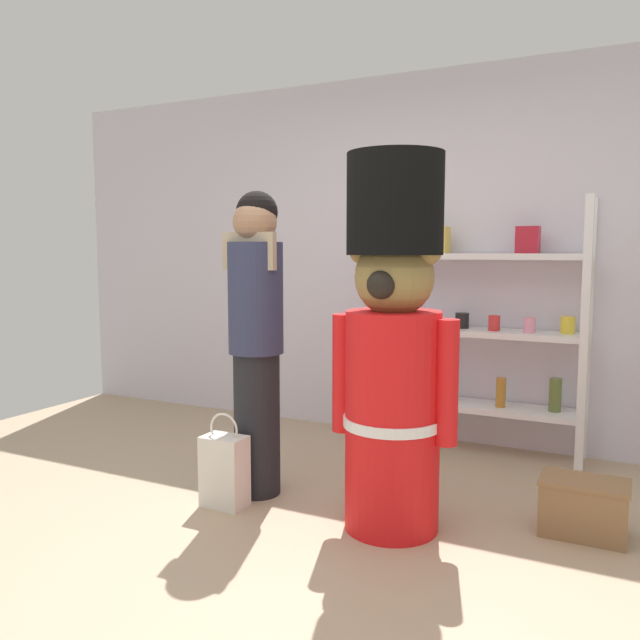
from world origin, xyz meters
TOP-DOWN VIEW (x-y plane):
  - ground_plane at (0.00, 0.00)m, footprint 6.40×6.40m
  - back_wall at (0.00, 2.20)m, footprint 6.40×0.12m
  - merchandise_shelf at (0.38, 1.98)m, footprint 1.39×0.35m
  - teddy_bear_guard at (0.30, 0.56)m, footprint 0.63×0.48m
  - person_shopper at (-0.53, 0.65)m, footprint 0.32×0.30m
  - shopping_bag at (-0.59, 0.42)m, footprint 0.23×0.15m
  - display_crate at (1.15, 0.89)m, footprint 0.40×0.25m

SIDE VIEW (x-z plane):
  - ground_plane at x=0.00m, z-range 0.00..0.00m
  - display_crate at x=1.15m, z-range 0.00..0.27m
  - shopping_bag at x=-0.59m, z-range -0.06..0.45m
  - merchandise_shelf at x=0.38m, z-range 0.01..1.69m
  - teddy_bear_guard at x=0.30m, z-range -0.01..1.79m
  - person_shopper at x=-0.53m, z-range 0.08..1.75m
  - back_wall at x=0.00m, z-range 0.00..2.60m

